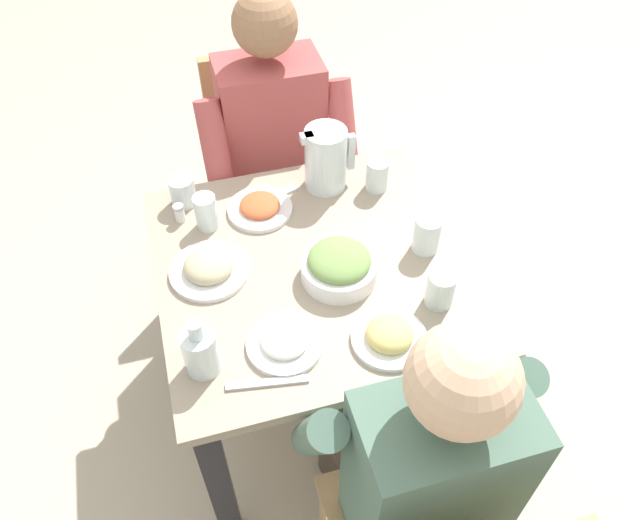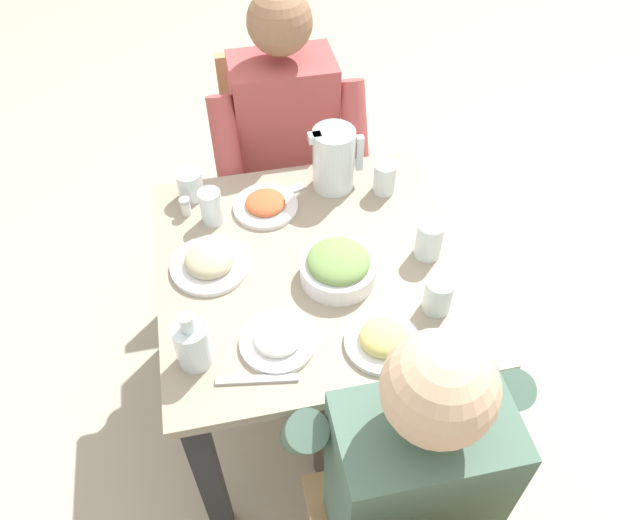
{
  "view_description": "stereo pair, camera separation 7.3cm",
  "coord_description": "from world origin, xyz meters",
  "px_view_note": "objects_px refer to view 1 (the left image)",
  "views": [
    {
      "loc": [
        -0.28,
        -1.04,
        1.93
      ],
      "look_at": [
        0.02,
        -0.01,
        0.74
      ],
      "focal_mm": 35.06,
      "sensor_mm": 36.0,
      "label": 1
    },
    {
      "loc": [
        -0.21,
        -1.06,
        1.93
      ],
      "look_at": [
        0.02,
        -0.01,
        0.74
      ],
      "focal_mm": 35.06,
      "sensor_mm": 36.0,
      "label": 2
    }
  ],
  "objects_px": {
    "water_pitcher": "(326,159)",
    "water_glass_far_left": "(441,289)",
    "salt_shaker": "(179,213)",
    "water_glass_near_right": "(377,175)",
    "oil_carafe": "(201,353)",
    "dining_table": "(313,298)",
    "water_glass_far_right": "(427,234)",
    "plate_rice_curry": "(260,207)",
    "water_glass_center": "(206,212)",
    "plate_fries": "(389,336)",
    "chair_far": "(268,161)",
    "diner_near": "(411,450)",
    "plate_beans": "(209,268)",
    "plate_yoghurt": "(285,342)",
    "diner_far": "(280,164)",
    "water_glass_by_pitcher": "(183,191)",
    "salad_bowl": "(339,265)"
  },
  "relations": [
    {
      "from": "plate_rice_curry",
      "to": "water_glass_near_right",
      "type": "height_order",
      "value": "water_glass_near_right"
    },
    {
      "from": "water_glass_by_pitcher",
      "to": "water_glass_center",
      "type": "height_order",
      "value": "water_glass_center"
    },
    {
      "from": "oil_carafe",
      "to": "chair_far",
      "type": "bearing_deg",
      "value": 69.76
    },
    {
      "from": "dining_table",
      "to": "oil_carafe",
      "type": "relative_size",
      "value": 4.88
    },
    {
      "from": "water_glass_near_right",
      "to": "oil_carafe",
      "type": "bearing_deg",
      "value": -140.78
    },
    {
      "from": "water_pitcher",
      "to": "plate_rice_curry",
      "type": "bearing_deg",
      "value": -164.37
    },
    {
      "from": "chair_far",
      "to": "salad_bowl",
      "type": "bearing_deg",
      "value": -88.34
    },
    {
      "from": "water_glass_center",
      "to": "water_glass_far_right",
      "type": "height_order",
      "value": "water_glass_far_right"
    },
    {
      "from": "water_pitcher",
      "to": "water_glass_center",
      "type": "xyz_separation_m",
      "value": [
        -0.36,
        -0.08,
        -0.04
      ]
    },
    {
      "from": "plate_fries",
      "to": "water_glass_center",
      "type": "distance_m",
      "value": 0.61
    },
    {
      "from": "water_glass_far_right",
      "to": "plate_rice_curry",
      "type": "bearing_deg",
      "value": 146.21
    },
    {
      "from": "water_pitcher",
      "to": "plate_rice_curry",
      "type": "height_order",
      "value": "water_pitcher"
    },
    {
      "from": "plate_rice_curry",
      "to": "plate_yoghurt",
      "type": "xyz_separation_m",
      "value": [
        -0.04,
        -0.46,
        0.0
      ]
    },
    {
      "from": "water_pitcher",
      "to": "dining_table",
      "type": "bearing_deg",
      "value": -112.52
    },
    {
      "from": "plate_fries",
      "to": "oil_carafe",
      "type": "distance_m",
      "value": 0.43
    },
    {
      "from": "salad_bowl",
      "to": "dining_table",
      "type": "bearing_deg",
      "value": 134.48
    },
    {
      "from": "diner_near",
      "to": "water_glass_by_pitcher",
      "type": "height_order",
      "value": "diner_near"
    },
    {
      "from": "chair_far",
      "to": "diner_near",
      "type": "xyz_separation_m",
      "value": [
        0.05,
        -1.24,
        0.15
      ]
    },
    {
      "from": "plate_rice_curry",
      "to": "oil_carafe",
      "type": "xyz_separation_m",
      "value": [
        -0.23,
        -0.47,
        0.04
      ]
    },
    {
      "from": "diner_far",
      "to": "water_glass_far_right",
      "type": "height_order",
      "value": "diner_far"
    },
    {
      "from": "salt_shaker",
      "to": "plate_fries",
      "type": "bearing_deg",
      "value": -52.35
    },
    {
      "from": "water_glass_far_right",
      "to": "plate_fries",
      "type": "bearing_deg",
      "value": -127.39
    },
    {
      "from": "salad_bowl",
      "to": "water_glass_far_right",
      "type": "height_order",
      "value": "water_glass_far_right"
    },
    {
      "from": "diner_far",
      "to": "water_glass_center",
      "type": "distance_m",
      "value": 0.42
    },
    {
      "from": "oil_carafe",
      "to": "diner_far",
      "type": "bearing_deg",
      "value": 64.86
    },
    {
      "from": "chair_far",
      "to": "water_pitcher",
      "type": "xyz_separation_m",
      "value": [
        0.09,
        -0.42,
        0.32
      ]
    },
    {
      "from": "diner_near",
      "to": "plate_rice_curry",
      "type": "relative_size",
      "value": 6.38
    },
    {
      "from": "water_glass_far_left",
      "to": "salt_shaker",
      "type": "xyz_separation_m",
      "value": [
        -0.57,
        0.46,
        -0.02
      ]
    },
    {
      "from": "diner_far",
      "to": "water_pitcher",
      "type": "height_order",
      "value": "diner_far"
    },
    {
      "from": "plate_fries",
      "to": "diner_far",
      "type": "bearing_deg",
      "value": 95.54
    },
    {
      "from": "diner_near",
      "to": "plate_beans",
      "type": "height_order",
      "value": "diner_near"
    },
    {
      "from": "plate_beans",
      "to": "water_glass_center",
      "type": "bearing_deg",
      "value": 81.92
    },
    {
      "from": "water_glass_near_right",
      "to": "plate_rice_curry",
      "type": "bearing_deg",
      "value": -179.31
    },
    {
      "from": "plate_yoghurt",
      "to": "salt_shaker",
      "type": "bearing_deg",
      "value": 110.14
    },
    {
      "from": "chair_far",
      "to": "plate_rice_curry",
      "type": "relative_size",
      "value": 4.77
    },
    {
      "from": "water_glass_near_right",
      "to": "water_glass_center",
      "type": "bearing_deg",
      "value": -177.36
    },
    {
      "from": "diner_near",
      "to": "water_glass_by_pitcher",
      "type": "bearing_deg",
      "value": 113.41
    },
    {
      "from": "water_glass_by_pitcher",
      "to": "water_glass_center",
      "type": "relative_size",
      "value": 0.83
    },
    {
      "from": "plate_yoghurt",
      "to": "water_glass_far_right",
      "type": "xyz_separation_m",
      "value": [
        0.43,
        0.2,
        0.04
      ]
    },
    {
      "from": "water_pitcher",
      "to": "oil_carafe",
      "type": "relative_size",
      "value": 1.16
    },
    {
      "from": "water_glass_near_right",
      "to": "water_glass_far_right",
      "type": "height_order",
      "value": "water_glass_far_right"
    },
    {
      "from": "diner_far",
      "to": "water_glass_by_pitcher",
      "type": "distance_m",
      "value": 0.39
    },
    {
      "from": "plate_rice_curry",
      "to": "diner_far",
      "type": "bearing_deg",
      "value": 66.87
    },
    {
      "from": "dining_table",
      "to": "plate_rice_curry",
      "type": "xyz_separation_m",
      "value": [
        -0.09,
        0.24,
        0.15
      ]
    },
    {
      "from": "water_pitcher",
      "to": "water_glass_by_pitcher",
      "type": "distance_m",
      "value": 0.41
    },
    {
      "from": "dining_table",
      "to": "diner_near",
      "type": "xyz_separation_m",
      "value": [
        0.08,
        -0.52,
        0.06
      ]
    },
    {
      "from": "chair_far",
      "to": "salt_shaker",
      "type": "xyz_separation_m",
      "value": [
        -0.34,
        -0.46,
        0.25
      ]
    },
    {
      "from": "water_pitcher",
      "to": "water_glass_far_left",
      "type": "distance_m",
      "value": 0.52
    },
    {
      "from": "water_pitcher",
      "to": "plate_yoghurt",
      "type": "bearing_deg",
      "value": -115.77
    },
    {
      "from": "water_pitcher",
      "to": "water_glass_center",
      "type": "relative_size",
      "value": 1.83
    }
  ]
}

